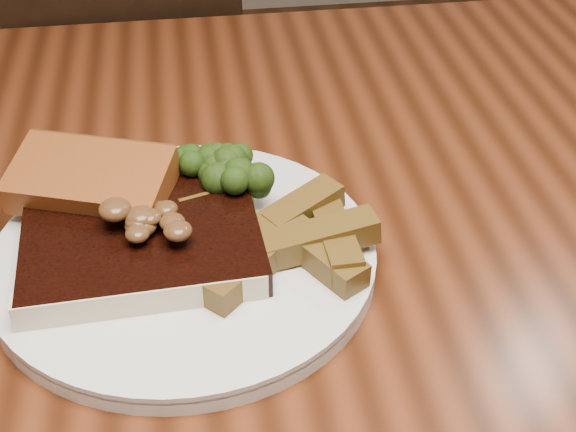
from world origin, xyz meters
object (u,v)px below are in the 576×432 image
(steak, at_px, (143,244))
(potato_wedges, at_px, (292,244))
(dining_table, at_px, (267,343))
(plate, at_px, (185,259))
(garlic_bread, at_px, (95,202))
(chair_far, at_px, (95,149))

(steak, distance_m, potato_wedges, 0.11)
(dining_table, xyz_separation_m, plate, (-0.06, -0.00, 0.10))
(plate, relative_size, garlic_bread, 2.36)
(dining_table, relative_size, chair_far, 1.80)
(chair_far, relative_size, steak, 5.32)
(chair_far, bearing_deg, potato_wedges, 104.09)
(steak, bearing_deg, chair_far, 96.85)
(chair_far, bearing_deg, garlic_bread, 92.27)
(garlic_bread, bearing_deg, plate, -20.67)
(chair_far, bearing_deg, steak, 95.01)
(steak, distance_m, garlic_bread, 0.07)
(plate, xyz_separation_m, steak, (-0.03, -0.00, 0.02))
(garlic_bread, distance_m, potato_wedges, 0.16)
(steak, bearing_deg, potato_wedges, -11.09)
(plate, height_order, steak, steak)
(plate, xyz_separation_m, potato_wedges, (0.08, -0.02, 0.02))
(plate, relative_size, potato_wedges, 2.37)
(dining_table, relative_size, plate, 5.69)
(steak, relative_size, potato_wedges, 1.41)
(steak, relative_size, garlic_bread, 1.41)
(chair_far, xyz_separation_m, steak, (0.10, -0.60, 0.29))
(dining_table, relative_size, potato_wedges, 13.49)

